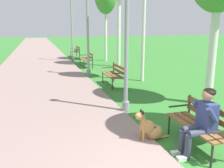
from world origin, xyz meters
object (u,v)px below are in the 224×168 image
(park_bench_mid, at_px, (114,73))
(lamp_post_near, at_px, (127,34))
(park_bench_furthest, at_px, (76,51))
(person_seated_on_near_bench, at_px, (201,119))
(lamp_post_far, at_px, (72,25))
(dog_shepherd, at_px, (150,128))
(lamp_post_mid, at_px, (88,34))
(park_bench_near, at_px, (202,122))
(park_bench_far, at_px, (87,58))

(park_bench_mid, bearing_deg, lamp_post_near, -101.89)
(park_bench_mid, bearing_deg, park_bench_furthest, 89.99)
(person_seated_on_near_bench, height_order, lamp_post_far, lamp_post_far)
(dog_shepherd, relative_size, lamp_post_far, 0.18)
(park_bench_mid, xyz_separation_m, park_bench_furthest, (0.00, 10.04, 0.00))
(park_bench_mid, height_order, lamp_post_far, lamp_post_far)
(park_bench_furthest, distance_m, dog_shepherd, 14.90)
(person_seated_on_near_bench, relative_size, lamp_post_far, 0.27)
(dog_shepherd, distance_m, lamp_post_mid, 7.31)
(park_bench_near, bearing_deg, lamp_post_far, 92.75)
(park_bench_far, distance_m, dog_shepherd, 9.89)
(person_seated_on_near_bench, xyz_separation_m, dog_shepherd, (-0.62, 0.78, -0.42))
(park_bench_mid, distance_m, park_bench_furthest, 10.04)
(park_bench_furthest, distance_m, lamp_post_mid, 7.95)
(park_bench_near, xyz_separation_m, person_seated_on_near_bench, (-0.21, -0.24, 0.17))
(park_bench_mid, relative_size, park_bench_far, 1.00)
(park_bench_mid, distance_m, lamp_post_mid, 2.76)
(person_seated_on_near_bench, xyz_separation_m, lamp_post_near, (-0.50, 2.57, 1.43))
(park_bench_mid, bearing_deg, park_bench_far, 91.17)
(park_bench_furthest, height_order, lamp_post_far, lamp_post_far)
(park_bench_mid, height_order, dog_shepherd, park_bench_mid)
(park_bench_furthest, relative_size, lamp_post_far, 0.32)
(person_seated_on_near_bench, height_order, lamp_post_mid, lamp_post_mid)
(person_seated_on_near_bench, bearing_deg, park_bench_mid, 88.52)
(park_bench_far, height_order, park_bench_furthest, same)
(park_bench_furthest, bearing_deg, park_bench_mid, -90.01)
(lamp_post_near, bearing_deg, park_bench_near, -73.22)
(park_bench_near, relative_size, lamp_post_mid, 0.39)
(park_bench_near, bearing_deg, park_bench_far, 90.90)
(lamp_post_mid, height_order, lamp_post_far, lamp_post_far)
(lamp_post_near, bearing_deg, dog_shepherd, -93.96)
(park_bench_far, bearing_deg, person_seated_on_near_bench, -90.23)
(park_bench_far, bearing_deg, lamp_post_far, 100.01)
(park_bench_furthest, xyz_separation_m, lamp_post_far, (-0.56, -2.41, 1.92))
(park_bench_mid, bearing_deg, person_seated_on_near_bench, -91.48)
(lamp_post_near, distance_m, lamp_post_mid, 5.30)
(park_bench_far, xyz_separation_m, person_seated_on_near_bench, (-0.04, -10.65, 0.17))
(park_bench_near, distance_m, park_bench_furthest, 15.43)
(park_bench_furthest, bearing_deg, dog_shepherd, -92.95)
(lamp_post_near, relative_size, lamp_post_far, 0.87)
(park_bench_mid, distance_m, person_seated_on_near_bench, 5.63)
(lamp_post_mid, bearing_deg, lamp_post_far, 89.80)
(park_bench_far, relative_size, lamp_post_mid, 0.39)
(park_bench_far, height_order, lamp_post_far, lamp_post_far)
(park_bench_mid, xyz_separation_m, lamp_post_far, (-0.56, 7.64, 1.92))
(lamp_post_mid, bearing_deg, park_bench_furthest, 85.72)
(park_bench_far, xyz_separation_m, lamp_post_near, (-0.54, -8.08, 1.60))
(park_bench_mid, xyz_separation_m, lamp_post_near, (-0.64, -3.05, 1.60))
(park_bench_near, height_order, lamp_post_near, lamp_post_near)
(park_bench_near, height_order, lamp_post_mid, lamp_post_mid)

